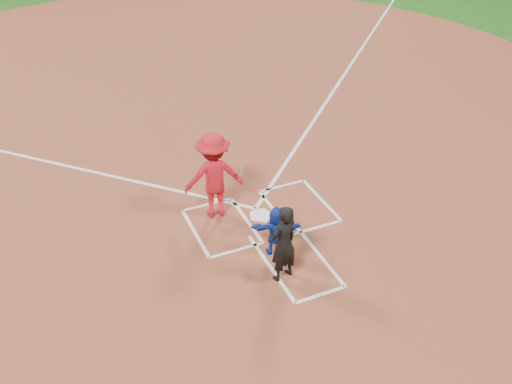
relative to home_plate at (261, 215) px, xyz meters
name	(u,v)px	position (x,y,z in m)	size (l,w,h in m)	color
ground	(261,216)	(0.00, 0.00, -0.02)	(120.00, 120.00, 0.00)	#194E13
home_plate_dirt	(181,110)	(0.00, 6.00, -0.01)	(28.00, 28.00, 0.01)	brown
home_plate	(261,215)	(0.00, 0.00, 0.00)	(0.60, 0.60, 0.02)	white
catcher	(276,231)	(-0.25, -1.30, 0.56)	(1.05, 0.33, 1.13)	#1534AB
umpire	(283,244)	(-0.45, -2.04, 0.84)	(0.62, 0.41, 1.70)	black
chalk_markings	(189,120)	(0.00, 5.29, -0.01)	(28.35, 17.32, 0.01)	white
batter_at_plate	(214,176)	(-0.92, 0.50, 1.02)	(1.52, 1.03, 2.06)	red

